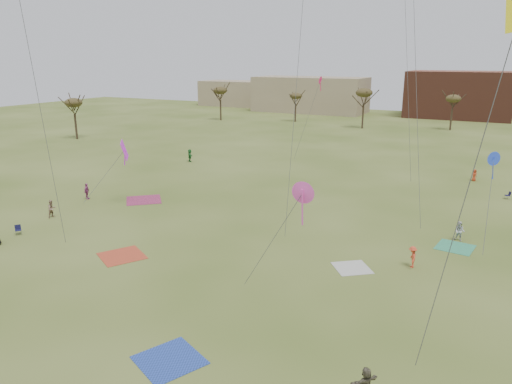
% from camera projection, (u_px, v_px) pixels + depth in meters
% --- Properties ---
extents(ground, '(260.00, 260.00, 0.00)m').
position_uv_depth(ground, '(162.00, 332.00, 28.10)').
color(ground, '#3F5119').
rests_on(ground, ground).
extents(spectator_fore_b, '(0.76, 0.93, 1.78)m').
position_uv_depth(spectator_fore_b, '(52.00, 209.00, 48.04)').
color(spectator_fore_b, '#95735E').
rests_on(spectator_fore_b, ground).
extents(spectator_fore_c, '(1.31, 1.47, 1.62)m').
position_uv_depth(spectator_fore_c, '(366.00, 383.00, 22.44)').
color(spectator_fore_c, brown).
rests_on(spectator_fore_c, ground).
extents(flyer_mid_b, '(0.89, 1.21, 1.68)m').
position_uv_depth(flyer_mid_b, '(412.00, 257.00, 36.55)').
color(flyer_mid_b, '#D84728').
rests_on(flyer_mid_b, ground).
extents(spectator_mid_d, '(0.81, 1.16, 1.82)m').
position_uv_depth(spectator_mid_d, '(87.00, 191.00, 54.24)').
color(spectator_mid_d, '#A54584').
rests_on(spectator_mid_d, ground).
extents(spectator_mid_e, '(0.96, 0.80, 1.75)m').
position_uv_depth(spectator_mid_e, '(460.00, 231.00, 41.83)').
color(spectator_mid_e, silver).
rests_on(spectator_mid_e, ground).
extents(flyer_far_a, '(1.61, 1.70, 1.91)m').
position_uv_depth(flyer_far_a, '(190.00, 155.00, 73.86)').
color(flyer_far_a, '#236A2D').
rests_on(flyer_far_a, ground).
extents(flyer_far_b, '(0.81, 0.90, 1.54)m').
position_uv_depth(flyer_far_b, '(474.00, 175.00, 62.31)').
color(flyer_far_b, '#B53D1F').
rests_on(flyer_far_b, ground).
extents(blanket_red, '(4.45, 4.45, 0.03)m').
position_uv_depth(blanket_red, '(122.00, 256.00, 38.85)').
color(blanket_red, '#C44327').
rests_on(blanket_red, ground).
extents(blanket_blue, '(4.17, 4.17, 0.03)m').
position_uv_depth(blanket_blue, '(170.00, 360.00, 25.46)').
color(blanket_blue, '#2644A8').
rests_on(blanket_blue, ground).
extents(blanket_cream, '(3.58, 3.58, 0.03)m').
position_uv_depth(blanket_cream, '(352.00, 268.00, 36.62)').
color(blanket_cream, beige).
rests_on(blanket_cream, ground).
extents(blanket_plum, '(5.30, 5.30, 0.03)m').
position_uv_depth(blanket_plum, '(144.00, 200.00, 54.08)').
color(blanket_plum, '#982E57').
rests_on(blanket_plum, ground).
extents(blanket_olive, '(3.22, 3.22, 0.03)m').
position_uv_depth(blanket_olive, '(455.00, 247.00, 40.62)').
color(blanket_olive, '#389C6D').
rests_on(blanket_olive, ground).
extents(camp_chair_left, '(0.73, 0.72, 0.87)m').
position_uv_depth(camp_chair_left, '(18.00, 232.00, 43.50)').
color(camp_chair_left, '#141437').
rests_on(camp_chair_left, ground).
extents(camp_chair_right, '(0.69, 0.66, 0.87)m').
position_uv_depth(camp_chair_right, '(507.00, 197.00, 54.43)').
color(camp_chair_right, '#151334').
rests_on(camp_chair_right, ground).
extents(kites_aloft, '(53.33, 53.24, 26.55)m').
position_uv_depth(kites_aloft, '(358.00, 1.00, 41.51)').
color(kites_aloft, red).
rests_on(kites_aloft, ground).
extents(tree_line, '(117.44, 49.32, 8.91)m').
position_uv_depth(tree_line, '(398.00, 101.00, 95.25)').
color(tree_line, '#3A2B1E').
rests_on(tree_line, ground).
extents(building_tan, '(32.00, 14.00, 10.00)m').
position_uv_depth(building_tan, '(310.00, 95.00, 140.69)').
color(building_tan, '#937F60').
rests_on(building_tan, ground).
extents(building_brick, '(26.00, 16.00, 12.00)m').
position_uv_depth(building_brick, '(459.00, 95.00, 127.14)').
color(building_brick, brown).
rests_on(building_brick, ground).
extents(building_tan_west, '(20.00, 12.00, 8.00)m').
position_uv_depth(building_tan_west, '(233.00, 93.00, 160.13)').
color(building_tan_west, '#937F60').
rests_on(building_tan_west, ground).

